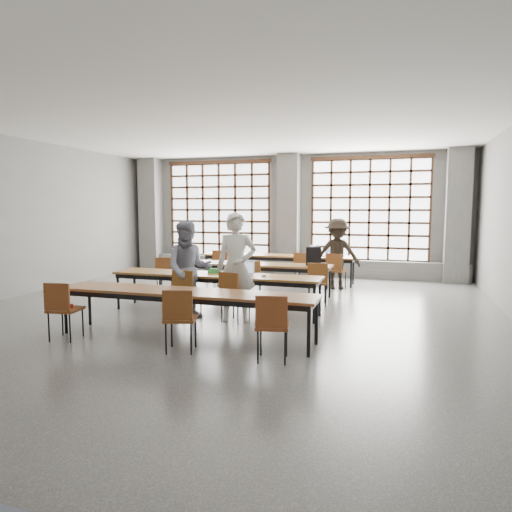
{
  "coord_description": "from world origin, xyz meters",
  "views": [
    {
      "loc": [
        3.04,
        -7.7,
        1.95
      ],
      "look_at": [
        0.51,
        0.4,
        1.06
      ],
      "focal_mm": 32.0,
      "sensor_mm": 36.0,
      "label": 1
    }
  ],
  "objects_px": {
    "chair_near_mid": "(180,314)",
    "student_female": "(189,269)",
    "plastic_bag": "(313,250)",
    "green_box": "(214,271)",
    "phone": "(222,275)",
    "desk_row_a": "(278,257)",
    "desk_row_c": "(215,277)",
    "chair_mid_left": "(166,272)",
    "chair_back_right": "(336,267)",
    "backpack": "(313,256)",
    "chair_back_mid": "(303,266)",
    "chair_near_right": "(272,321)",
    "red_pouch": "(65,306)",
    "laptop_front": "(244,271)",
    "student_male": "(236,267)",
    "mouse": "(264,275)",
    "student_back": "(337,254)",
    "chair_front_left": "(186,289)",
    "chair_mid_right": "(318,279)",
    "chair_back_left": "(221,263)",
    "chair_front_right": "(233,292)",
    "laptop_back": "(331,254)",
    "chair_near_left": "(62,305)",
    "desk_row_d": "(185,295)",
    "desk_row_b": "(242,266)",
    "chair_mid_centre": "(251,276)"
  },
  "relations": [
    {
      "from": "chair_back_right",
      "to": "mouse",
      "type": "xyz_separation_m",
      "value": [
        -0.88,
        -3.12,
        0.21
      ]
    },
    {
      "from": "green_box",
      "to": "chair_mid_left",
      "type": "bearing_deg",
      "value": 146.52
    },
    {
      "from": "green_box",
      "to": "phone",
      "type": "bearing_deg",
      "value": -38.05
    },
    {
      "from": "chair_mid_right",
      "to": "chair_mid_left",
      "type": "bearing_deg",
      "value": 179.99
    },
    {
      "from": "chair_back_right",
      "to": "student_male",
      "type": "height_order",
      "value": "student_male"
    },
    {
      "from": "desk_row_a",
      "to": "desk_row_c",
      "type": "distance_m",
      "value": 3.74
    },
    {
      "from": "chair_near_mid",
      "to": "laptop_front",
      "type": "relative_size",
      "value": 2.14
    },
    {
      "from": "student_back",
      "to": "laptop_front",
      "type": "height_order",
      "value": "student_back"
    },
    {
      "from": "chair_front_left",
      "to": "chair_back_left",
      "type": "bearing_deg",
      "value": 102.55
    },
    {
      "from": "desk_row_c",
      "to": "plastic_bag",
      "type": "height_order",
      "value": "plastic_bag"
    },
    {
      "from": "green_box",
      "to": "phone",
      "type": "distance_m",
      "value": 0.29
    },
    {
      "from": "chair_mid_left",
      "to": "red_pouch",
      "type": "height_order",
      "value": "chair_mid_left"
    },
    {
      "from": "chair_near_left",
      "to": "laptop_front",
      "type": "relative_size",
      "value": 2.14
    },
    {
      "from": "desk_row_a",
      "to": "phone",
      "type": "xyz_separation_m",
      "value": [
        -0.07,
        -3.83,
        0.07
      ]
    },
    {
      "from": "chair_back_right",
      "to": "backpack",
      "type": "height_order",
      "value": "backpack"
    },
    {
      "from": "desk_row_b",
      "to": "chair_front_right",
      "type": "height_order",
      "value": "chair_front_right"
    },
    {
      "from": "green_box",
      "to": "desk_row_a",
      "type": "bearing_deg",
      "value": 85.32
    },
    {
      "from": "desk_row_c",
      "to": "phone",
      "type": "bearing_deg",
      "value": -29.05
    },
    {
      "from": "chair_back_left",
      "to": "student_female",
      "type": "bearing_deg",
      "value": -76.99
    },
    {
      "from": "plastic_bag",
      "to": "red_pouch",
      "type": "bearing_deg",
      "value": -113.21
    },
    {
      "from": "chair_mid_left",
      "to": "chair_mid_right",
      "type": "distance_m",
      "value": 3.4
    },
    {
      "from": "chair_back_right",
      "to": "desk_row_a",
      "type": "bearing_deg",
      "value": 158.38
    },
    {
      "from": "chair_mid_left",
      "to": "chair_back_mid",
      "type": "bearing_deg",
      "value": 35.9
    },
    {
      "from": "chair_front_left",
      "to": "desk_row_b",
      "type": "bearing_deg",
      "value": 84.7
    },
    {
      "from": "chair_near_mid",
      "to": "student_female",
      "type": "height_order",
      "value": "student_female"
    },
    {
      "from": "chair_near_mid",
      "to": "red_pouch",
      "type": "distance_m",
      "value": 1.92
    },
    {
      "from": "student_back",
      "to": "laptop_front",
      "type": "distance_m",
      "value": 3.39
    },
    {
      "from": "plastic_bag",
      "to": "green_box",
      "type": "bearing_deg",
      "value": -107.96
    },
    {
      "from": "chair_back_mid",
      "to": "chair_near_right",
      "type": "distance_m",
      "value": 5.53
    },
    {
      "from": "chair_back_left",
      "to": "chair_near_right",
      "type": "distance_m",
      "value": 6.2
    },
    {
      "from": "desk_row_a",
      "to": "student_back",
      "type": "height_order",
      "value": "student_back"
    },
    {
      "from": "chair_mid_left",
      "to": "student_female",
      "type": "relative_size",
      "value": 0.51
    },
    {
      "from": "student_male",
      "to": "mouse",
      "type": "height_order",
      "value": "student_male"
    },
    {
      "from": "desk_row_c",
      "to": "student_male",
      "type": "height_order",
      "value": "student_male"
    },
    {
      "from": "chair_back_right",
      "to": "backpack",
      "type": "distance_m",
      "value": 1.37
    },
    {
      "from": "plastic_bag",
      "to": "chair_near_right",
      "type": "bearing_deg",
      "value": -84.38
    },
    {
      "from": "desk_row_d",
      "to": "chair_near_mid",
      "type": "height_order",
      "value": "chair_near_mid"
    },
    {
      "from": "student_female",
      "to": "laptop_back",
      "type": "distance_m",
      "value": 4.74
    },
    {
      "from": "chair_mid_left",
      "to": "student_female",
      "type": "bearing_deg",
      "value": -50.39
    },
    {
      "from": "chair_back_left",
      "to": "chair_front_right",
      "type": "distance_m",
      "value": 4.1
    },
    {
      "from": "chair_near_right",
      "to": "chair_mid_left",
      "type": "bearing_deg",
      "value": 134.08
    },
    {
      "from": "chair_back_left",
      "to": "backpack",
      "type": "height_order",
      "value": "backpack"
    },
    {
      "from": "chair_back_mid",
      "to": "student_back",
      "type": "relative_size",
      "value": 0.52
    },
    {
      "from": "green_box",
      "to": "student_female",
      "type": "bearing_deg",
      "value": -113.32
    },
    {
      "from": "chair_mid_centre",
      "to": "red_pouch",
      "type": "bearing_deg",
      "value": -117.52
    },
    {
      "from": "laptop_front",
      "to": "student_back",
      "type": "bearing_deg",
      "value": 67.22
    },
    {
      "from": "chair_back_mid",
      "to": "backpack",
      "type": "relative_size",
      "value": 2.2
    },
    {
      "from": "mouse",
      "to": "chair_back_right",
      "type": "bearing_deg",
      "value": 74.22
    },
    {
      "from": "laptop_front",
      "to": "green_box",
      "type": "distance_m",
      "value": 0.59
    },
    {
      "from": "chair_front_left",
      "to": "chair_mid_right",
      "type": "bearing_deg",
      "value": 41.1
    }
  ]
}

